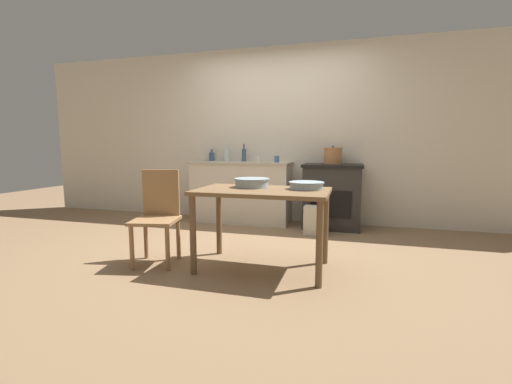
% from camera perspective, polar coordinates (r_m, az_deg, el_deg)
% --- Properties ---
extents(ground_plane, '(14.00, 14.00, 0.00)m').
position_cam_1_polar(ground_plane, '(3.80, -1.61, -9.47)').
color(ground_plane, '#896B4C').
extents(wall_back, '(8.00, 0.07, 2.55)m').
position_cam_1_polar(wall_back, '(5.17, 3.68, 9.35)').
color(wall_back, beige).
rests_on(wall_back, ground_plane).
extents(counter_cabinet, '(1.47, 0.53, 0.89)m').
position_cam_1_polar(counter_cabinet, '(5.06, -2.48, 0.01)').
color(counter_cabinet, beige).
rests_on(counter_cabinet, ground_plane).
extents(stove, '(0.79, 0.56, 0.88)m').
position_cam_1_polar(stove, '(4.80, 12.56, -0.65)').
color(stove, '#2D2B28').
rests_on(stove, ground_plane).
extents(work_table, '(1.18, 0.69, 0.73)m').
position_cam_1_polar(work_table, '(3.07, 1.05, -1.46)').
color(work_table, brown).
rests_on(work_table, ground_plane).
extents(chair, '(0.47, 0.47, 0.89)m').
position_cam_1_polar(chair, '(3.41, -16.05, -3.53)').
color(chair, '#997047').
rests_on(chair, ground_plane).
extents(flour_sack, '(0.27, 0.19, 0.36)m').
position_cam_1_polar(flour_sack, '(4.43, 9.79, -4.66)').
color(flour_sack, beige).
rests_on(flour_sack, ground_plane).
extents(stock_pot, '(0.25, 0.25, 0.25)m').
position_cam_1_polar(stock_pot, '(4.82, 12.69, 5.93)').
color(stock_pot, '#B77A47').
rests_on(stock_pot, stove).
extents(mixing_bowl_large, '(0.32, 0.32, 0.07)m').
position_cam_1_polar(mixing_bowl_large, '(3.10, 8.41, 1.17)').
color(mixing_bowl_large, '#93A8B2').
rests_on(mixing_bowl_large, work_table).
extents(mixing_bowl_small, '(0.33, 0.33, 0.08)m').
position_cam_1_polar(mixing_bowl_small, '(3.22, -0.69, 1.64)').
color(mixing_bowl_small, '#93A8B2').
rests_on(mixing_bowl_small, work_table).
extents(bottle_far_left, '(0.06, 0.06, 0.26)m').
position_cam_1_polar(bottle_far_left, '(5.13, -2.02, 6.23)').
color(bottle_far_left, '#3D5675').
rests_on(bottle_far_left, counter_cabinet).
extents(bottle_left, '(0.08, 0.08, 0.25)m').
position_cam_1_polar(bottle_left, '(5.23, -4.94, 6.20)').
color(bottle_left, silver).
rests_on(bottle_left, counter_cabinet).
extents(bottle_mid_left, '(0.08, 0.08, 0.18)m').
position_cam_1_polar(bottle_mid_left, '(5.39, -7.38, 5.91)').
color(bottle_mid_left, '#3D5675').
rests_on(bottle_mid_left, counter_cabinet).
extents(cup_center_left, '(0.07, 0.07, 0.08)m').
position_cam_1_polar(cup_center_left, '(4.91, 0.35, 5.48)').
color(cup_center_left, silver).
rests_on(cup_center_left, counter_cabinet).
extents(cup_center, '(0.07, 0.07, 0.09)m').
position_cam_1_polar(cup_center, '(4.81, 3.48, 5.49)').
color(cup_center, '#4C6B99').
rests_on(cup_center, counter_cabinet).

